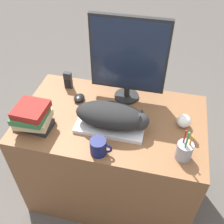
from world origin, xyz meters
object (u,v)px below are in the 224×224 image
at_px(baseball, 184,121).
at_px(phone, 68,80).
at_px(keyboard, 110,126).
at_px(cat, 113,116).
at_px(pen_cup, 184,151).
at_px(monitor, 128,58).
at_px(book_stack, 32,117).
at_px(computer_mouse, 79,98).
at_px(coffee_mug, 99,147).

bearing_deg(baseball, phone, 165.81).
relative_size(keyboard, baseball, 5.05).
bearing_deg(cat, pen_cup, -17.44).
height_order(keyboard, monitor, monitor).
bearing_deg(keyboard, baseball, 14.61).
bearing_deg(book_stack, pen_cup, -1.57).
bearing_deg(baseball, cat, -164.80).
relative_size(monitor, book_stack, 2.42).
bearing_deg(monitor, keyboard, -98.05).
distance_m(cat, pen_cup, 0.42).
xyz_separation_m(computer_mouse, book_stack, (-0.17, -0.29, 0.06)).
relative_size(cat, baseball, 5.35).
distance_m(keyboard, monitor, 0.40).
bearing_deg(coffee_mug, monitor, 83.54).
bearing_deg(monitor, computer_mouse, -161.60).
distance_m(computer_mouse, book_stack, 0.34).
relative_size(cat, phone, 3.51).
height_order(phone, book_stack, book_stack).
relative_size(coffee_mug, book_stack, 0.53).
relative_size(computer_mouse, phone, 0.70).
xyz_separation_m(coffee_mug, book_stack, (-0.41, 0.09, 0.03)).
height_order(baseball, book_stack, book_stack).
bearing_deg(monitor, baseball, -25.95).
distance_m(cat, computer_mouse, 0.33).
bearing_deg(pen_cup, book_stack, 178.43).
relative_size(keyboard, book_stack, 1.75).
distance_m(cat, monitor, 0.35).
relative_size(coffee_mug, phone, 1.00).
height_order(monitor, pen_cup, monitor).
bearing_deg(pen_cup, cat, 162.56).
relative_size(monitor, phone, 4.58).
bearing_deg(phone, keyboard, -39.70).
height_order(monitor, baseball, monitor).
distance_m(pen_cup, baseball, 0.23).
distance_m(pen_cup, book_stack, 0.83).
xyz_separation_m(monitor, phone, (-0.40, 0.02, -0.24)).
distance_m(pen_cup, phone, 0.88).
height_order(coffee_mug, baseball, coffee_mug).
bearing_deg(cat, keyboard, 180.00).
xyz_separation_m(monitor, computer_mouse, (-0.29, -0.10, -0.28)).
relative_size(monitor, baseball, 6.98).
distance_m(cat, book_stack, 0.45).
bearing_deg(book_stack, monitor, 39.79).
xyz_separation_m(coffee_mug, phone, (-0.35, 0.49, 0.01)).
bearing_deg(phone, pen_cup, -28.74).
xyz_separation_m(keyboard, phone, (-0.36, 0.30, 0.05)).
bearing_deg(pen_cup, baseball, 91.59).
relative_size(cat, computer_mouse, 5.01).
bearing_deg(monitor, pen_cup, -47.64).
xyz_separation_m(coffee_mug, pen_cup, (0.43, 0.07, 0.01)).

